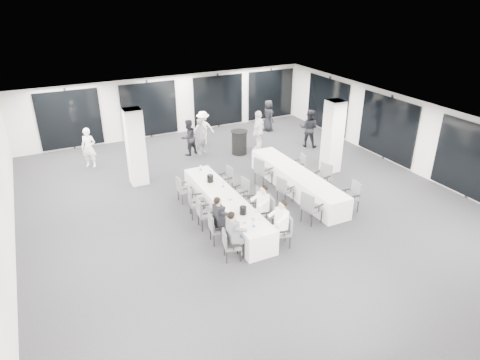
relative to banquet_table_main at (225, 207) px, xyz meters
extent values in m
cube|color=#222227|center=(1.01, 0.54, -0.39)|extent=(14.00, 16.00, 0.02)
cube|color=white|center=(1.01, 0.54, 2.43)|extent=(14.00, 16.00, 0.02)
cube|color=silver|center=(-6.00, 0.54, 1.02)|extent=(0.02, 16.00, 2.80)
cube|color=silver|center=(8.02, 0.54, 1.02)|extent=(0.02, 16.00, 2.80)
cube|color=silver|center=(1.01, 8.55, 1.02)|extent=(14.00, 0.02, 2.80)
cube|color=silver|center=(1.01, -7.47, 1.02)|extent=(14.00, 0.02, 2.80)
cube|color=black|center=(1.01, 8.48, 0.98)|extent=(13.60, 0.06, 2.50)
cube|color=black|center=(7.95, 1.54, 0.98)|extent=(0.06, 14.00, 2.50)
cube|color=white|center=(-1.79, 3.74, 1.02)|extent=(0.60, 0.60, 2.80)
cube|color=white|center=(5.21, 1.54, 1.02)|extent=(0.60, 0.60, 2.80)
cube|color=silver|center=(0.00, 0.00, 0.00)|extent=(0.90, 5.00, 0.75)
cube|color=silver|center=(3.02, 0.60, 0.00)|extent=(0.90, 5.00, 0.75)
cylinder|color=black|center=(2.81, 4.72, 0.13)|extent=(0.64, 0.64, 1.01)
cylinder|color=black|center=(2.81, 4.72, 0.63)|extent=(0.73, 0.73, 0.02)
cube|color=#4B4D52|center=(-0.75, -2.08, 0.04)|extent=(0.52, 0.53, 0.07)
cube|color=#4B4D52|center=(-0.95, -2.03, 0.28)|extent=(0.16, 0.42, 0.42)
cylinder|color=black|center=(-0.88, -1.86, -0.19)|extent=(0.03, 0.03, 0.38)
cylinder|color=black|center=(-0.97, -2.21, -0.19)|extent=(0.03, 0.03, 0.38)
cylinder|color=black|center=(-0.53, -1.95, -0.19)|extent=(0.03, 0.03, 0.38)
cylinder|color=black|center=(-0.62, -2.30, -0.19)|extent=(0.03, 0.03, 0.38)
cube|color=black|center=(-0.69, -1.86, 0.19)|extent=(0.31, 0.11, 0.04)
cube|color=black|center=(-0.81, -2.30, 0.19)|extent=(0.31, 0.11, 0.04)
cube|color=#4B4D52|center=(-0.75, -1.17, 0.05)|extent=(0.49, 0.51, 0.08)
cube|color=#4B4D52|center=(-0.96, -1.15, 0.31)|extent=(0.11, 0.44, 0.44)
cylinder|color=black|center=(-0.92, -0.96, -0.18)|extent=(0.03, 0.03, 0.39)
cylinder|color=black|center=(-0.96, -1.34, -0.18)|extent=(0.03, 0.03, 0.39)
cylinder|color=black|center=(-0.54, -1.01, -0.18)|extent=(0.03, 0.03, 0.39)
cylinder|color=black|center=(-0.58, -1.38, -0.18)|extent=(0.03, 0.03, 0.39)
cube|color=black|center=(-0.72, -0.94, 0.22)|extent=(0.33, 0.08, 0.04)
cube|color=black|center=(-0.78, -1.41, 0.22)|extent=(0.33, 0.08, 0.04)
cube|color=#4B4D52|center=(-0.75, -0.27, 0.07)|extent=(0.50, 0.52, 0.08)
cube|color=#4B4D52|center=(-0.97, -0.25, 0.34)|extent=(0.10, 0.46, 0.46)
cylinder|color=black|center=(-0.93, -0.05, -0.17)|extent=(0.04, 0.04, 0.41)
cylinder|color=black|center=(-0.97, -0.45, -0.17)|extent=(0.04, 0.04, 0.41)
cylinder|color=black|center=(-0.53, -0.09, -0.17)|extent=(0.04, 0.04, 0.41)
cylinder|color=black|center=(-0.57, -0.49, -0.17)|extent=(0.04, 0.04, 0.41)
cube|color=black|center=(-0.73, -0.02, 0.24)|extent=(0.34, 0.07, 0.04)
cube|color=black|center=(-0.77, -0.52, 0.24)|extent=(0.34, 0.07, 0.04)
cube|color=#4B4D52|center=(-0.75, 0.47, 0.10)|extent=(0.58, 0.59, 0.08)
cube|color=#4B4D52|center=(-0.97, 0.52, 0.38)|extent=(0.16, 0.48, 0.48)
cylinder|color=black|center=(-0.91, 0.72, -0.16)|extent=(0.04, 0.04, 0.43)
cylinder|color=black|center=(-1.00, 0.31, -0.16)|extent=(0.04, 0.04, 0.43)
cylinder|color=black|center=(-0.50, 0.63, -0.16)|extent=(0.04, 0.04, 0.43)
cylinder|color=black|center=(-0.59, 0.22, -0.16)|extent=(0.04, 0.04, 0.43)
cube|color=black|center=(-0.69, 0.72, 0.27)|extent=(0.36, 0.12, 0.04)
cube|color=black|center=(-0.81, 0.21, 0.27)|extent=(0.36, 0.12, 0.04)
cube|color=#4B4D52|center=(-0.75, 1.61, 0.04)|extent=(0.45, 0.47, 0.07)
cube|color=#4B4D52|center=(-0.95, 1.60, 0.30)|extent=(0.08, 0.43, 0.43)
cylinder|color=black|center=(-0.95, 1.79, -0.18)|extent=(0.03, 0.03, 0.38)
cylinder|color=black|center=(-0.93, 1.42, -0.18)|extent=(0.03, 0.03, 0.38)
cylinder|color=black|center=(-0.57, 1.81, -0.18)|extent=(0.03, 0.03, 0.38)
cylinder|color=black|center=(-0.55, 1.44, -0.18)|extent=(0.03, 0.03, 0.38)
cube|color=black|center=(-0.76, 1.85, 0.20)|extent=(0.32, 0.06, 0.04)
cube|color=black|center=(-0.74, 1.38, 0.20)|extent=(0.32, 0.06, 0.04)
cube|color=#4B4D52|center=(0.75, -2.13, 0.06)|extent=(0.55, 0.56, 0.08)
cube|color=#4B4D52|center=(0.96, -2.18, 0.32)|extent=(0.17, 0.45, 0.45)
cylinder|color=black|center=(0.89, -2.37, -0.18)|extent=(0.03, 0.03, 0.40)
cylinder|color=black|center=(0.99, -1.99, -0.18)|extent=(0.03, 0.03, 0.40)
cylinder|color=black|center=(0.51, -2.27, -0.18)|extent=(0.03, 0.03, 0.40)
cylinder|color=black|center=(0.61, -1.89, -0.18)|extent=(0.03, 0.03, 0.40)
cube|color=black|center=(0.69, -2.36, 0.23)|extent=(0.33, 0.12, 0.04)
cube|color=black|center=(0.81, -1.89, 0.23)|extent=(0.33, 0.12, 0.04)
cube|color=#4B4D52|center=(0.75, -1.09, 0.11)|extent=(0.58, 0.60, 0.09)
cube|color=#4B4D52|center=(0.98, -1.13, 0.40)|extent=(0.15, 0.50, 0.50)
cylinder|color=black|center=(0.93, -1.34, -0.15)|extent=(0.04, 0.04, 0.44)
cylinder|color=black|center=(1.00, -0.91, -0.15)|extent=(0.04, 0.04, 0.44)
cylinder|color=black|center=(0.50, -1.26, -0.15)|extent=(0.04, 0.04, 0.44)
cylinder|color=black|center=(0.57, -0.84, -0.15)|extent=(0.04, 0.04, 0.44)
cube|color=black|center=(0.70, -1.35, 0.30)|extent=(0.37, 0.11, 0.04)
cube|color=black|center=(0.80, -0.82, 0.30)|extent=(0.37, 0.11, 0.04)
cube|color=#4B4D52|center=(0.75, -0.32, 0.08)|extent=(0.58, 0.59, 0.08)
cube|color=#4B4D52|center=(0.97, -0.38, 0.36)|extent=(0.18, 0.47, 0.47)
cylinder|color=black|center=(0.89, -0.57, -0.17)|extent=(0.04, 0.04, 0.42)
cylinder|color=black|center=(1.00, -0.18, -0.17)|extent=(0.04, 0.04, 0.42)
cylinder|color=black|center=(0.50, -0.47, -0.17)|extent=(0.04, 0.04, 0.42)
cylinder|color=black|center=(0.61, -0.07, -0.17)|extent=(0.04, 0.04, 0.42)
cube|color=black|center=(0.69, -0.57, 0.25)|extent=(0.34, 0.13, 0.04)
cube|color=black|center=(0.81, -0.08, 0.25)|extent=(0.34, 0.13, 0.04)
cube|color=#4B4D52|center=(0.75, 0.50, 0.07)|extent=(0.50, 0.52, 0.08)
cube|color=#4B4D52|center=(0.97, 0.52, 0.34)|extent=(0.10, 0.46, 0.45)
cylinder|color=black|center=(0.97, 0.32, -0.17)|extent=(0.04, 0.04, 0.40)
cylinder|color=black|center=(0.93, 0.72, -0.17)|extent=(0.04, 0.04, 0.40)
cylinder|color=black|center=(0.57, 0.28, -0.17)|extent=(0.04, 0.04, 0.40)
cylinder|color=black|center=(0.53, 0.68, -0.17)|extent=(0.04, 0.04, 0.40)
cube|color=black|center=(0.77, 0.25, 0.24)|extent=(0.34, 0.07, 0.04)
cube|color=black|center=(0.73, 0.74, 0.24)|extent=(0.34, 0.07, 0.04)
cube|color=#4B4D52|center=(0.75, 1.69, 0.05)|extent=(0.48, 0.50, 0.08)
cube|color=#4B4D52|center=(0.96, 1.71, 0.31)|extent=(0.10, 0.44, 0.44)
cylinder|color=black|center=(0.96, 1.52, -0.18)|extent=(0.03, 0.03, 0.39)
cylinder|color=black|center=(0.92, 1.89, -0.18)|extent=(0.03, 0.03, 0.39)
cylinder|color=black|center=(0.58, 1.48, -0.18)|extent=(0.03, 0.03, 0.39)
cylinder|color=black|center=(0.54, 1.85, -0.18)|extent=(0.03, 0.03, 0.39)
cube|color=black|center=(0.77, 1.45, 0.21)|extent=(0.32, 0.07, 0.04)
cube|color=black|center=(0.73, 1.92, 0.21)|extent=(0.32, 0.07, 0.04)
cube|color=#4B4D52|center=(2.27, -1.42, 0.11)|extent=(0.60, 0.61, 0.09)
cube|color=#4B4D52|center=(2.04, -1.47, 0.40)|extent=(0.17, 0.50, 0.50)
cylinder|color=black|center=(2.01, -1.25, -0.15)|extent=(0.04, 0.04, 0.44)
cylinder|color=black|center=(2.10, -1.68, -0.15)|extent=(0.04, 0.04, 0.44)
cylinder|color=black|center=(2.44, -1.16, -0.15)|extent=(0.04, 0.04, 0.44)
cylinder|color=black|center=(2.53, -1.59, -0.15)|extent=(0.04, 0.04, 0.44)
cube|color=black|center=(2.21, -1.16, 0.30)|extent=(0.37, 0.12, 0.04)
cube|color=black|center=(2.33, -1.68, 0.30)|extent=(0.37, 0.12, 0.04)
cube|color=#4B4D52|center=(2.27, 0.10, 0.05)|extent=(0.54, 0.55, 0.08)
cube|color=#4B4D52|center=(2.07, 0.05, 0.31)|extent=(0.16, 0.44, 0.44)
cylinder|color=black|center=(2.04, 0.24, -0.18)|extent=(0.03, 0.03, 0.39)
cylinder|color=black|center=(2.13, -0.13, -0.18)|extent=(0.03, 0.03, 0.39)
cylinder|color=black|center=(2.41, 0.34, -0.18)|extent=(0.03, 0.03, 0.39)
cylinder|color=black|center=(2.50, -0.03, -0.18)|extent=(0.03, 0.03, 0.39)
cube|color=black|center=(2.21, 0.33, 0.22)|extent=(0.32, 0.12, 0.04)
cube|color=black|center=(2.33, -0.13, 0.22)|extent=(0.32, 0.12, 0.04)
cube|color=#4B4D52|center=(2.27, 1.61, 0.12)|extent=(0.62, 0.63, 0.09)
cube|color=#4B4D52|center=(2.04, 1.55, 0.41)|extent=(0.19, 0.50, 0.50)
cylinder|color=black|center=(2.00, 1.77, -0.15)|extent=(0.04, 0.04, 0.45)
cylinder|color=black|center=(2.11, 1.35, -0.15)|extent=(0.04, 0.04, 0.45)
cylinder|color=black|center=(2.43, 1.88, -0.15)|extent=(0.04, 0.04, 0.45)
cylinder|color=black|center=(2.54, 1.46, -0.15)|extent=(0.04, 0.04, 0.45)
cube|color=black|center=(2.20, 1.88, 0.30)|extent=(0.37, 0.14, 0.04)
cube|color=black|center=(2.34, 1.35, 0.30)|extent=(0.37, 0.14, 0.04)
cube|color=#4B4D52|center=(3.77, -1.36, 0.09)|extent=(0.52, 0.54, 0.08)
cube|color=#4B4D52|center=(3.99, -1.38, 0.37)|extent=(0.10, 0.48, 0.47)
cylinder|color=black|center=(3.96, -1.58, -0.16)|extent=(0.04, 0.04, 0.42)
cylinder|color=black|center=(3.99, -1.17, -0.16)|extent=(0.04, 0.04, 0.42)
cylinder|color=black|center=(3.55, -1.55, -0.16)|extent=(0.04, 0.04, 0.42)
cylinder|color=black|center=(3.58, -1.14, -0.16)|extent=(0.04, 0.04, 0.42)
cube|color=black|center=(3.75, -1.62, 0.26)|extent=(0.35, 0.07, 0.04)
cube|color=black|center=(3.79, -1.10, 0.26)|extent=(0.35, 0.07, 0.04)
cube|color=#4B4D52|center=(3.77, 0.17, 0.10)|extent=(0.59, 0.61, 0.09)
cube|color=#4B4D52|center=(4.00, 0.22, 0.39)|extent=(0.17, 0.49, 0.49)
cylinder|color=black|center=(4.02, 0.01, -0.16)|extent=(0.04, 0.04, 0.44)
cylinder|color=black|center=(3.93, 0.42, -0.16)|extent=(0.04, 0.04, 0.44)
cylinder|color=black|center=(3.61, -0.09, -0.16)|extent=(0.04, 0.04, 0.44)
cylinder|color=black|center=(3.51, 0.33, -0.16)|extent=(0.04, 0.04, 0.44)
cube|color=black|center=(3.83, -0.09, 0.29)|extent=(0.36, 0.12, 0.04)
cube|color=black|center=(3.71, 0.43, 0.29)|extent=(0.36, 0.12, 0.04)
cube|color=#4B4D52|center=(3.77, 1.66, 0.03)|extent=(0.50, 0.52, 0.07)
cube|color=#4B4D52|center=(3.96, 1.62, 0.28)|extent=(0.14, 0.42, 0.42)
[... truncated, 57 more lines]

